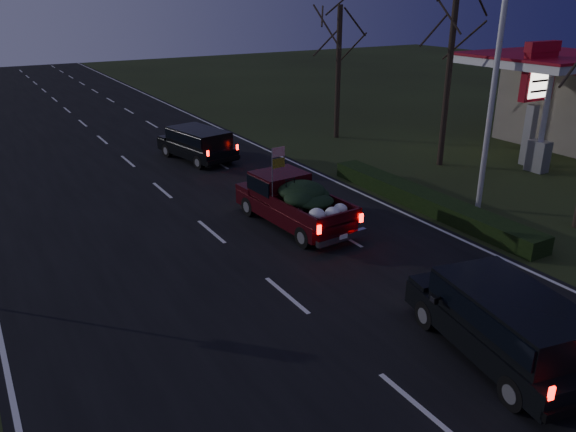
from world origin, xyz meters
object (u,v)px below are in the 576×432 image
gas_price_pylon (537,83)px  rear_suv (507,319)px  pickup_truck (293,199)px  light_pole (498,57)px  lead_suv (198,141)px

gas_price_pylon → rear_suv: gas_price_pylon is taller
gas_price_pylon → pickup_truck: size_ratio=1.12×
light_pole → gas_price_pylon: bearing=24.7°
gas_price_pylon → rear_suv: size_ratio=1.13×
light_pole → gas_price_pylon: 7.36m
gas_price_pylon → lead_suv: size_ratio=1.21×
pickup_truck → lead_suv: pickup_truck is taller
pickup_truck → lead_suv: size_ratio=1.07×
light_pole → pickup_truck: size_ratio=1.85×
light_pole → gas_price_pylon: (6.50, 2.99, -1.71)m
pickup_truck → rear_suv: pickup_truck is taller
light_pole → lead_suv: 13.93m
light_pole → lead_suv: (-6.48, 11.46, -4.54)m
pickup_truck → lead_suv: (0.29, 9.31, -0.01)m
gas_price_pylon → light_pole: bearing=-155.3°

